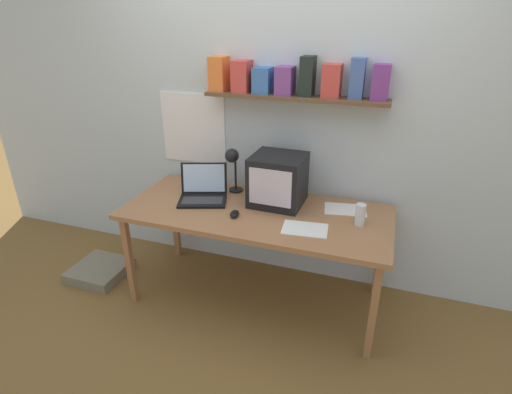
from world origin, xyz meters
TOP-DOWN VIEW (x-y plane):
  - ground_plane at (0.00, 0.00)m, footprint 12.00×12.00m
  - back_wall at (0.00, 0.47)m, footprint 5.60×0.24m
  - corner_desk at (0.00, 0.00)m, footprint 1.84×0.79m
  - crt_monitor at (0.11, 0.16)m, footprint 0.37×0.36m
  - laptop at (-0.43, 0.06)m, footprint 0.41×0.38m
  - desk_lamp at (-0.25, 0.21)m, footprint 0.11×0.17m
  - juice_glass at (0.70, 0.02)m, footprint 0.06×0.06m
  - computer_mouse at (-0.11, -0.13)m, footprint 0.08×0.11m
  - loose_paper_near_laptop at (0.38, -0.15)m, footprint 0.30×0.22m
  - printed_handout at (0.58, 0.21)m, footprint 0.31×0.24m
  - floor_cushion at (-1.30, -0.17)m, footprint 0.42×0.42m

SIDE VIEW (x-z plane):
  - ground_plane at x=0.00m, z-range 0.00..0.00m
  - floor_cushion at x=-1.30m, z-range 0.00..0.09m
  - corner_desk at x=0.00m, z-range 0.31..1.05m
  - loose_paper_near_laptop at x=0.38m, z-range 0.73..0.74m
  - printed_handout at x=0.58m, z-range 0.73..0.74m
  - computer_mouse at x=-0.11m, z-range 0.73..0.77m
  - laptop at x=-0.43m, z-range 0.67..0.92m
  - juice_glass at x=0.70m, z-range 0.73..0.87m
  - crt_monitor at x=0.11m, z-range 0.73..1.09m
  - desk_lamp at x=-0.25m, z-range 0.82..1.17m
  - back_wall at x=0.00m, z-range 0.01..2.61m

